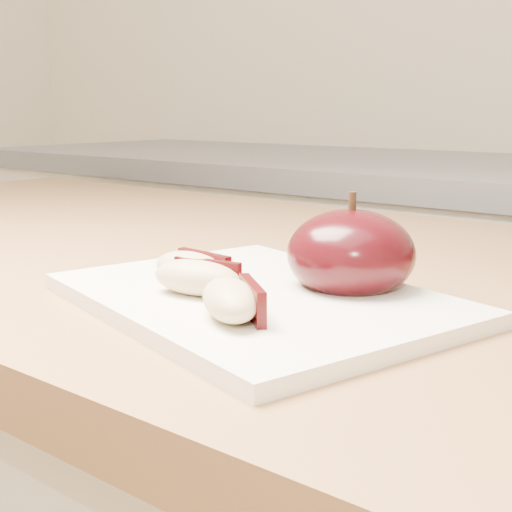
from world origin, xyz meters
The scene contains 5 objects.
cutting_board centered at (0.07, 0.36, 0.91)m, with size 0.27×0.20×0.01m, color silver.
apple_half centered at (0.12, 0.41, 0.93)m, with size 0.11×0.11×0.08m.
apple_wedge_a centered at (0.03, 0.34, 0.92)m, with size 0.07×0.04×0.02m.
apple_wedge_b centered at (0.05, 0.32, 0.92)m, with size 0.07×0.04×0.02m.
apple_wedge_c centered at (0.10, 0.30, 0.92)m, with size 0.07×0.07×0.02m.
Camera 1 is at (0.37, -0.02, 1.04)m, focal length 50.00 mm.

